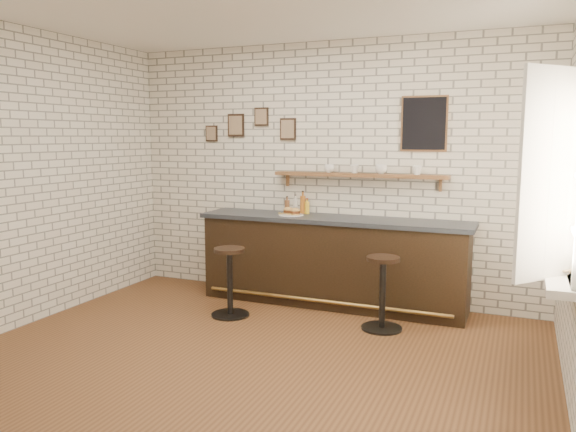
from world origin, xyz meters
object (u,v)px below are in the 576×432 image
bitters_bottle_white (295,206)px  ciabatta_sandwich (292,211)px  bar_stool_right (383,291)px  book_lower (556,269)px  bar_counter (332,261)px  shelf_cup_b (355,169)px  shelf_cup_c (381,169)px  bar_stool_left (230,280)px  bitters_bottle_amber (303,204)px  shelf_cup_a (329,169)px  book_upper (556,266)px  sandwich_plate (291,215)px  condiment_bottle_yellow (307,207)px  bitters_bottle_brown (287,206)px  shelf_cup_d (417,170)px

bitters_bottle_white → ciabatta_sandwich: bearing=-80.3°
bar_stool_right → book_lower: bearing=-29.3°
ciabatta_sandwich → bar_counter: bearing=4.4°
shelf_cup_b → shelf_cup_c: (0.31, 0.00, 0.00)m
bar_counter → bar_stool_right: bearing=-40.1°
bitters_bottle_white → bar_stool_right: bitters_bottle_white is taller
bar_stool_left → bitters_bottle_amber: bearing=65.1°
bitters_bottle_white → shelf_cup_a: size_ratio=1.90×
shelf_cup_a → book_upper: (2.33, -1.63, -0.59)m
bar_counter → sandwich_plate: sandwich_plate is taller
book_lower → book_upper: 0.03m
bar_stool_left → shelf_cup_a: bearing=53.3°
bar_counter → shelf_cup_c: shelf_cup_c is taller
sandwich_plate → shelf_cup_c: size_ratio=2.14×
bar_counter → condiment_bottle_yellow: (-0.37, 0.16, 0.58)m
sandwich_plate → bar_stool_left: size_ratio=0.38×
ciabatta_sandwich → shelf_cup_c: bearing=13.7°
condiment_bottle_yellow → shelf_cup_c: size_ratio=1.40×
shelf_cup_b → book_lower: bearing=-83.9°
shelf_cup_c → book_lower: (1.72, -1.65, -0.61)m
ciabatta_sandwich → bitters_bottle_brown: size_ratio=1.17×
bar_stool_right → shelf_cup_b: size_ratio=7.09×
bitters_bottle_brown → bar_counter: bearing=-14.0°
shelf_cup_c → shelf_cup_d: bearing=-61.0°
bitters_bottle_brown → bar_stool_right: size_ratio=0.27×
sandwich_plate → condiment_bottle_yellow: bearing=57.0°
bitters_bottle_white → shelf_cup_a: bearing=6.5°
bar_stool_left → shelf_cup_b: size_ratio=7.10×
shelf_cup_b → book_lower: size_ratio=0.49×
shelf_cup_d → book_lower: 2.20m
bitters_bottle_white → bitters_bottle_amber: 0.10m
sandwich_plate → bitters_bottle_brown: size_ratio=1.42×
bitters_bottle_white → shelf_cup_a: shelf_cup_a is taller
shelf_cup_a → book_lower: size_ratio=0.55×
bar_stool_right → shelf_cup_a: shelf_cup_a is taller
bar_counter → condiment_bottle_yellow: size_ratio=16.92×
ciabatta_sandwich → bitters_bottle_amber: bitters_bottle_amber is taller
book_lower → bitters_bottle_white: bearing=150.9°
ciabatta_sandwich → shelf_cup_d: bearing=9.8°
bitters_bottle_amber → shelf_cup_b: shelf_cup_b is taller
bitters_bottle_amber → book_upper: 3.08m
condiment_bottle_yellow → shelf_cup_c: (0.86, 0.05, 0.46)m
ciabatta_sandwich → condiment_bottle_yellow: bearing=59.2°
ciabatta_sandwich → shelf_cup_d: (1.38, 0.24, 0.49)m
bitters_bottle_white → bitters_bottle_brown: bearing=180.0°
bitters_bottle_white → shelf_cup_c: size_ratio=1.69×
bitters_bottle_brown → shelf_cup_c: size_ratio=1.51×
bitters_bottle_amber → shelf_cup_c: shelf_cup_c is taller
bitters_bottle_white → shelf_cup_b: bearing=3.7°
shelf_cup_c → book_upper: (1.72, -1.63, -0.59)m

